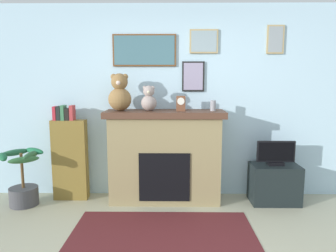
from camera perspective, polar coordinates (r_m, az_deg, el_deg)
The scene contains 11 objects.
back_wall at distance 4.39m, azimuth 2.33°, elevation 4.42°, with size 5.20×0.15×2.60m.
fireplace at distance 4.20m, azimuth -0.58°, elevation -5.39°, with size 1.55×0.54×1.21m.
bookshelf at distance 4.46m, azimuth -17.28°, elevation -5.30°, with size 0.45×0.16×1.28m.
potted_plant at distance 4.52m, azimuth -24.65°, elevation -9.29°, with size 0.60×0.59×0.72m.
tv_stand at distance 4.45m, azimuth 18.60°, elevation -9.81°, with size 0.62×0.40×0.51m, color black.
television at distance 4.34m, azimuth 18.86°, elevation -4.77°, with size 0.49×0.14×0.32m.
area_rug at distance 3.55m, azimuth -0.91°, elevation -18.56°, with size 1.94×1.03×0.01m, color #561E21.
candle_jar at distance 4.10m, azimuth 8.12°, elevation 3.66°, with size 0.07×0.07×0.14m, color gray.
mantel_clock at distance 4.07m, azimuth 2.32°, elevation 4.10°, with size 0.12×0.09×0.19m.
teddy_bear_cream at distance 4.11m, azimuth -8.69°, elevation 5.71°, with size 0.30×0.30×0.48m.
teddy_bear_brown at distance 4.07m, azimuth -3.47°, elevation 4.79°, with size 0.20×0.20×0.32m.
Camera 1 is at (-0.12, -2.37, 1.62)m, focal length 33.81 mm.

